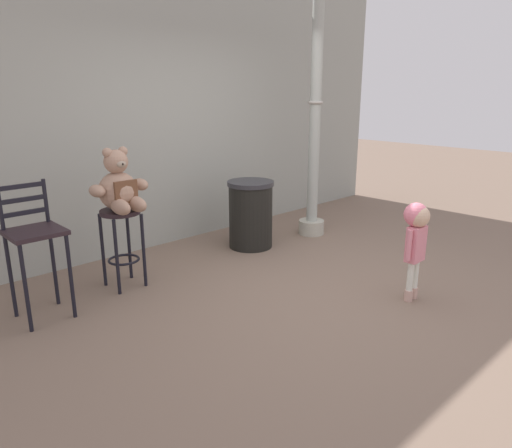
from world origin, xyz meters
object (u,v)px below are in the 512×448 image
bar_stool_with_teddy (122,233)px  lamppost (314,146)px  trash_bin (251,214)px  child_walking (416,230)px  teddy_bear (120,188)px  bar_chair_empty (35,240)px

bar_stool_with_teddy → lamppost: size_ratio=0.26×
lamppost → trash_bin: bearing=169.8°
child_walking → teddy_bear: bearing=175.5°
child_walking → bar_chair_empty: bearing=-172.4°
trash_bin → teddy_bear: bearing=-177.9°
trash_bin → lamppost: (0.93, -0.17, 0.74)m
bar_stool_with_teddy → trash_bin: bearing=1.1°
bar_stool_with_teddy → teddy_bear: teddy_bear is taller
teddy_bear → child_walking: bearing=-49.8°
trash_bin → lamppost: bearing=-10.2°
child_walking → lamppost: lamppost is taller
bar_stool_with_teddy → trash_bin: (1.67, 0.03, -0.13)m
child_walking → bar_stool_with_teddy: bearing=175.1°
bar_stool_with_teddy → bar_chair_empty: bearing=-172.9°
lamppost → teddy_bear: bearing=177.7°
teddy_bear → child_walking: size_ratio=0.65×
trash_bin → lamppost: 1.20m
teddy_bear → child_walking: (1.70, -2.01, -0.32)m
bar_stool_with_teddy → bar_chair_empty: bar_chair_empty is taller
teddy_bear → lamppost: (2.60, -0.10, 0.18)m
bar_stool_with_teddy → bar_chair_empty: 0.82m
bar_chair_empty → lamppost: bearing=-0.5°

